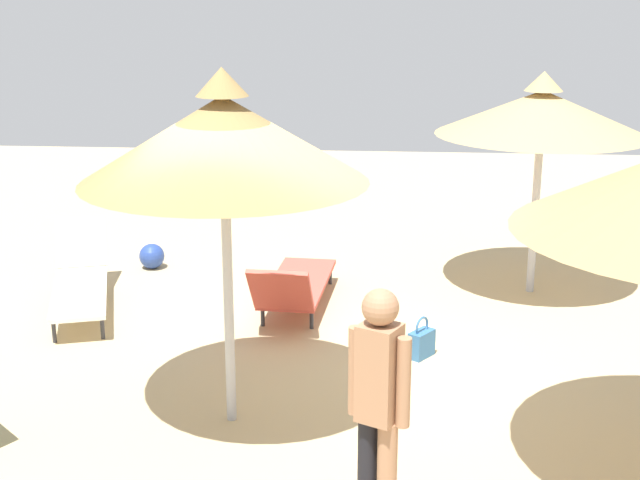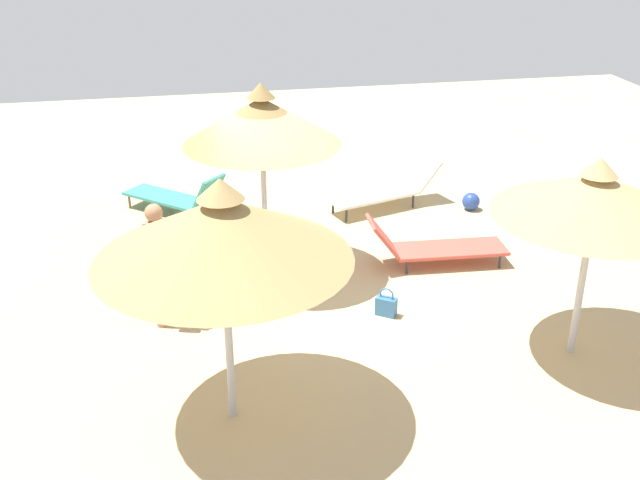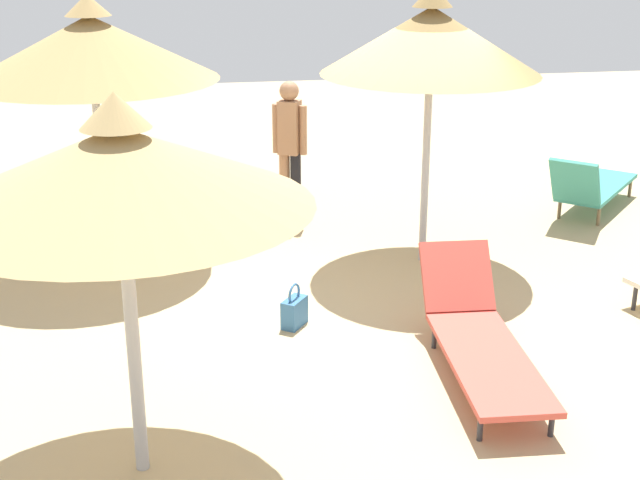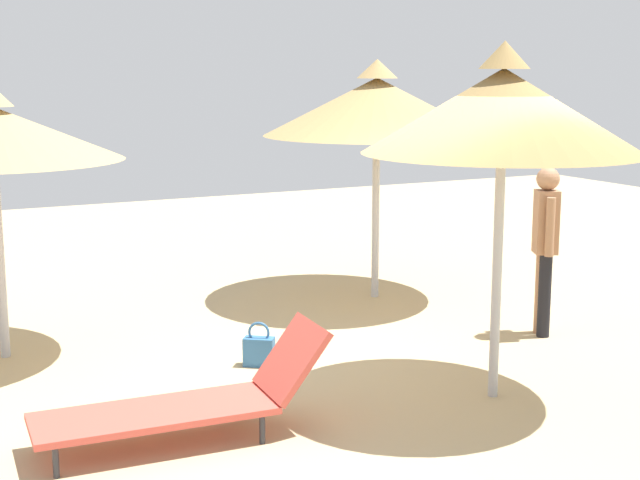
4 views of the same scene
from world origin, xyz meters
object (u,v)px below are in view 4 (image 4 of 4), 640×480
at_px(parasol_umbrella_back, 503,111).
at_px(person_standing_near_left, 545,241).
at_px(handbag, 259,350).
at_px(lounge_chair_center, 192,399).
at_px(parasol_umbrella_edge, 377,107).

xyz_separation_m(parasol_umbrella_back, person_standing_near_left, (-1.56, -1.24, -1.39)).
height_order(person_standing_near_left, handbag, person_standing_near_left).
bearing_deg(lounge_chair_center, person_standing_near_left, -166.43).
relative_size(person_standing_near_left, handbag, 4.13).
distance_m(person_standing_near_left, handbag, 3.14).
distance_m(parasol_umbrella_back, handbag, 3.11).
height_order(parasol_umbrella_edge, person_standing_near_left, parasol_umbrella_edge).
bearing_deg(person_standing_near_left, parasol_umbrella_edge, -71.59).
xyz_separation_m(parasol_umbrella_edge, lounge_chair_center, (3.40, 3.17, -1.95)).
relative_size(parasol_umbrella_back, lounge_chair_center, 1.33).
relative_size(parasol_umbrella_edge, person_standing_near_left, 1.62).
xyz_separation_m(lounge_chair_center, handbag, (-1.12, -1.37, -0.17)).
bearing_deg(handbag, person_standing_near_left, 172.79).
distance_m(parasol_umbrella_edge, lounge_chair_center, 5.04).
bearing_deg(parasol_umbrella_back, parasol_umbrella_edge, -103.79).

